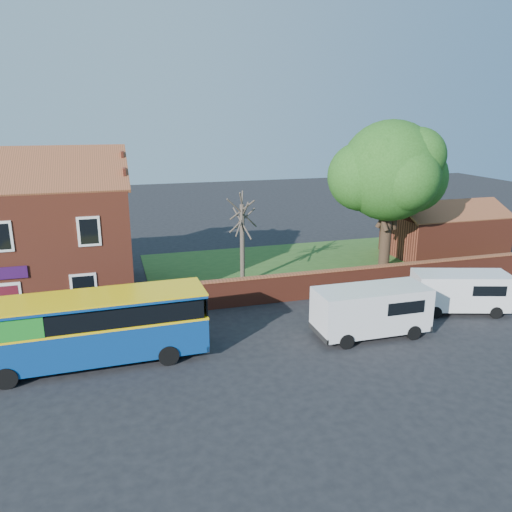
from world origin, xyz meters
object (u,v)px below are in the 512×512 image
object	(u,v)px
bus	(80,327)
large_tree	(390,174)
van_near	(371,309)
van_far	(461,290)

from	to	relation	value
bus	large_tree	world-z (taller)	large_tree
van_near	large_tree	size ratio (longest dim) A/B	0.54
bus	van_near	distance (m)	13.05
bus	large_tree	distance (m)	21.37
van_near	van_far	distance (m)	6.18
bus	van_near	bearing A→B (deg)	-4.90
bus	large_tree	xyz separation A→B (m)	(19.07, 8.34, 4.81)
large_tree	bus	bearing A→B (deg)	-156.37
bus	van_far	bearing A→B (deg)	0.16
van_near	van_far	bearing A→B (deg)	12.66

